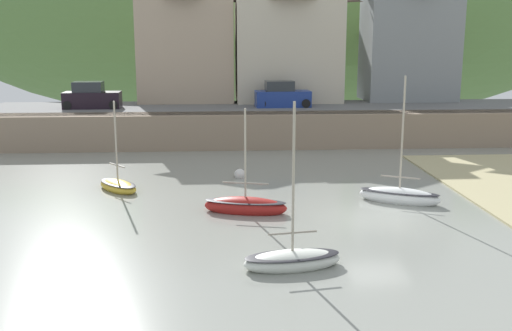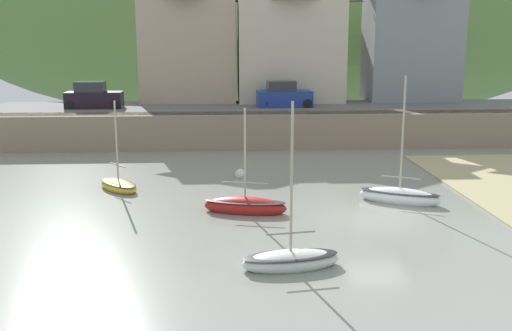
{
  "view_description": "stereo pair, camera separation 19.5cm",
  "coord_description": "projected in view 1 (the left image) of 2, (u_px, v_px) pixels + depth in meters",
  "views": [
    {
      "loc": [
        -6.74,
        -23.93,
        7.6
      ],
      "look_at": [
        -5.07,
        3.07,
        1.73
      ],
      "focal_mm": 41.89,
      "sensor_mm": 36.0,
      "label": 1
    },
    {
      "loc": [
        -6.55,
        -23.94,
        7.6
      ],
      "look_at": [
        -5.07,
        3.07,
        1.73
      ],
      "focal_mm": 41.89,
      "sensor_mm": 36.0,
      "label": 2
    }
  ],
  "objects": [
    {
      "name": "waterfront_building_left",
      "position": [
        186.0,
        35.0,
        47.75
      ],
      "size": [
        7.83,
        5.23,
        10.4
      ],
      "color": "tan",
      "rests_on": "ground"
    },
    {
      "name": "waterfront_building_centre",
      "position": [
        288.0,
        37.0,
        48.28
      ],
      "size": [
        8.67,
        6.14,
        10.1
      ],
      "color": "beige",
      "rests_on": "ground"
    },
    {
      "name": "hillside_backdrop",
      "position": [
        274.0,
        34.0,
        77.55
      ],
      "size": [
        80.0,
        44.0,
        22.61
      ],
      "color": "#587D3E",
      "rests_on": "ground"
    },
    {
      "name": "sailboat_blue_trim",
      "position": [
        118.0,
        185.0,
        30.05
      ],
      "size": [
        2.71,
        2.93,
        4.65
      ],
      "rotation": [
        0.0,
        0.0,
        -0.88
      ],
      "color": "gold",
      "rests_on": "ground"
    },
    {
      "name": "quay_seawall",
      "position": [
        315.0,
        127.0,
        42.14
      ],
      "size": [
        48.0,
        9.4,
        2.4
      ],
      "color": "gray",
      "rests_on": "ground"
    },
    {
      "name": "mooring_buoy",
      "position": [
        240.0,
        174.0,
        32.73
      ],
      "size": [
        0.61,
        0.61,
        0.61
      ],
      "color": "silver",
      "rests_on": "ground"
    },
    {
      "name": "parked_car_by_wall",
      "position": [
        282.0,
        96.0,
        44.75
      ],
      "size": [
        4.17,
        1.87,
        1.95
      ],
      "rotation": [
        0.0,
        0.0,
        0.04
      ],
      "color": "navy",
      "rests_on": "ground"
    },
    {
      "name": "sailboat_white_hull",
      "position": [
        292.0,
        260.0,
        20.01
      ],
      "size": [
        3.51,
        1.8,
        5.76
      ],
      "rotation": [
        0.0,
        0.0,
        0.16
      ],
      "color": "silver",
      "rests_on": "ground"
    },
    {
      "name": "waterfront_building_right",
      "position": [
        410.0,
        32.0,
        48.8
      ],
      "size": [
        7.61,
        5.03,
        10.86
      ],
      "color": "gray",
      "rests_on": "ground"
    },
    {
      "name": "sailboat_far_left",
      "position": [
        245.0,
        206.0,
        26.24
      ],
      "size": [
        3.85,
        1.93,
        4.81
      ],
      "rotation": [
        0.0,
        0.0,
        -0.23
      ],
      "color": "#A21D19",
      "rests_on": "ground"
    },
    {
      "name": "rowboat_small_beached",
      "position": [
        399.0,
        196.0,
        27.86
      ],
      "size": [
        3.85,
        2.65,
        6.08
      ],
      "rotation": [
        0.0,
        0.0,
        -0.46
      ],
      "color": "white",
      "rests_on": "ground"
    },
    {
      "name": "church_with_spire",
      "position": [
        410.0,
        8.0,
        52.32
      ],
      "size": [
        3.0,
        3.0,
        14.83
      ],
      "color": "gray",
      "rests_on": "ground"
    },
    {
      "name": "parked_car_near_slipway",
      "position": [
        92.0,
        97.0,
        43.9
      ],
      "size": [
        4.12,
        1.82,
        1.95
      ],
      "rotation": [
        0.0,
        0.0,
        0.01
      ],
      "color": "black",
      "rests_on": "ground"
    }
  ]
}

